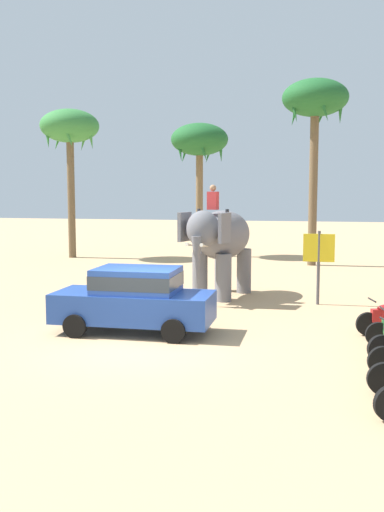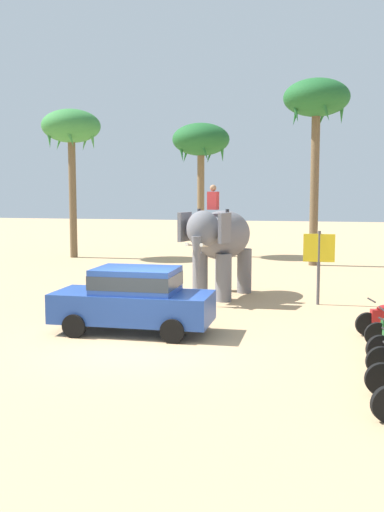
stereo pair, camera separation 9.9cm
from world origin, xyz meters
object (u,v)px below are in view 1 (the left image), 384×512
at_px(palm_tree_near_hut, 200,143).
at_px(palm_tree_left_of_road, 315,104).
at_px(signboard_yellow, 319,253).
at_px(elephant_with_mahout, 220,240).
at_px(car_sedan_foreground, 135,297).
at_px(palm_tree_behind_elephant, 70,130).

distance_m(palm_tree_near_hut, palm_tree_left_of_road, 7.13).
bearing_deg(signboard_yellow, elephant_with_mahout, 169.25).
bearing_deg(signboard_yellow, palm_tree_left_of_road, 92.40).
distance_m(palm_tree_left_of_road, signboard_yellow, 12.08).
xyz_separation_m(car_sedan_foreground, palm_tree_behind_elephant, (-8.93, 15.86, 6.05)).
bearing_deg(car_sedan_foreground, signboard_yellow, 47.08).
bearing_deg(car_sedan_foreground, palm_tree_left_of_road, 74.81).
distance_m(car_sedan_foreground, palm_tree_behind_elephant, 19.18).
bearing_deg(palm_tree_near_hut, elephant_with_mahout, -74.79).
relative_size(palm_tree_near_hut, signboard_yellow, 3.10).
relative_size(elephant_with_mahout, palm_tree_behind_elephant, 0.49).
height_order(palm_tree_left_of_road, signboard_yellow, palm_tree_left_of_road).
height_order(elephant_with_mahout, palm_tree_behind_elephant, palm_tree_behind_elephant).
xyz_separation_m(palm_tree_near_hut, palm_tree_left_of_road, (6.34, -2.88, 1.51)).
xyz_separation_m(elephant_with_mahout, palm_tree_near_hut, (-3.43, 12.62, 4.37)).
relative_size(palm_tree_near_hut, palm_tree_left_of_road, 0.82).
bearing_deg(palm_tree_behind_elephant, signboard_yellow, -38.94).
distance_m(palm_tree_behind_elephant, palm_tree_left_of_road, 13.12).
relative_size(palm_tree_behind_elephant, signboard_yellow, 3.38).
bearing_deg(palm_tree_left_of_road, palm_tree_near_hut, 155.55).
bearing_deg(car_sedan_foreground, palm_tree_behind_elephant, 119.37).
bearing_deg(palm_tree_behind_elephant, palm_tree_left_of_road, -2.43).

